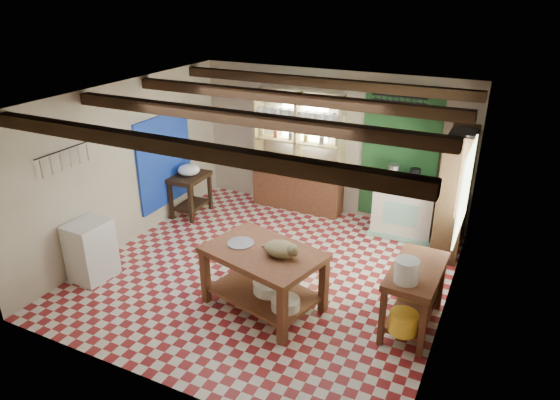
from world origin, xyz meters
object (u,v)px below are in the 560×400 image
at_px(white_cabinet, 91,250).
at_px(right_counter, 413,297).
at_px(cat, 281,249).
at_px(prep_table, 191,195).
at_px(stove, 405,207).
at_px(work_table, 264,279).

bearing_deg(white_cabinet, right_counter, 14.18).
bearing_deg(cat, white_cabinet, -167.21).
distance_m(prep_table, right_counter, 4.64).
xyz_separation_m(stove, cat, (-0.91, -2.92, 0.44)).
relative_size(work_table, prep_table, 1.91).
distance_m(work_table, cat, 0.57).
relative_size(work_table, white_cabinet, 1.68).
height_order(work_table, right_counter, work_table).
xyz_separation_m(work_table, cat, (0.25, -0.01, 0.51)).
bearing_deg(cat, right_counter, 19.68).
bearing_deg(white_cabinet, work_table, 12.77).
height_order(prep_table, right_counter, right_counter).
bearing_deg(cat, work_table, -178.69).
bearing_deg(white_cabinet, stove, 44.80).
distance_m(work_table, right_counter, 1.89).
distance_m(white_cabinet, right_counter, 4.49).
height_order(white_cabinet, cat, cat).
bearing_deg(stove, cat, -107.83).
height_order(work_table, white_cabinet, white_cabinet).
distance_m(right_counter, cat, 1.73).
height_order(prep_table, white_cabinet, white_cabinet).
bearing_deg(cat, prep_table, 148.68).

